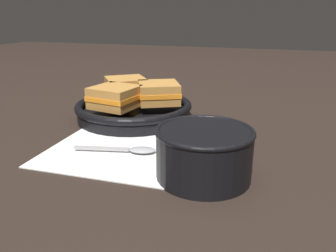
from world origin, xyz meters
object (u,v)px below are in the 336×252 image
object	(u,v)px
spoon	(131,150)
sandwich_near_right	(126,87)
sandwich_far_left	(115,97)
soup_bowl	(204,150)
skillet	(134,110)
sandwich_near_left	(159,93)

from	to	relation	value
spoon	sandwich_near_right	bearing A→B (deg)	103.75
spoon	sandwich_far_left	world-z (taller)	sandwich_far_left
spoon	sandwich_far_left	xyz separation A→B (m)	(-0.10, 0.14, 0.06)
soup_bowl	spoon	distance (m)	0.15
spoon	skillet	xyz separation A→B (m)	(-0.08, 0.19, 0.01)
spoon	sandwich_far_left	distance (m)	0.18
soup_bowl	sandwich_far_left	size ratio (longest dim) A/B	1.36
soup_bowl	skillet	size ratio (longest dim) A/B	0.39
sandwich_near_left	sandwich_near_right	xyz separation A→B (m)	(-0.10, 0.03, 0.00)
spoon	skillet	bearing A→B (deg)	99.37
sandwich_near_left	sandwich_far_left	xyz separation A→B (m)	(-0.08, -0.07, 0.00)
sandwich_near_left	sandwich_far_left	distance (m)	0.10
sandwich_near_left	sandwich_near_right	world-z (taller)	same
skillet	sandwich_near_left	bearing A→B (deg)	10.75
sandwich_far_left	spoon	bearing A→B (deg)	-53.74
spoon	sandwich_near_right	xyz separation A→B (m)	(-0.12, 0.24, 0.06)
soup_bowl	spoon	bearing A→B (deg)	162.72
spoon	sandwich_near_right	world-z (taller)	sandwich_near_right
sandwich_near_right	sandwich_far_left	size ratio (longest dim) A/B	1.21
sandwich_near_left	skillet	bearing A→B (deg)	-169.25
skillet	sandwich_near_right	world-z (taller)	sandwich_near_right
sandwich_far_left	sandwich_near_left	bearing A→B (deg)	42.79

